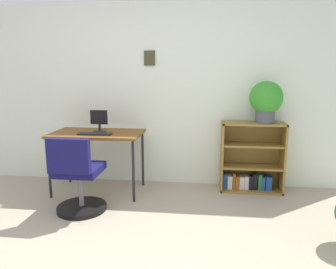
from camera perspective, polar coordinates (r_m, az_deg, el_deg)
wall_back at (r=4.12m, az=-3.14°, el=7.10°), size 5.20×0.12×2.31m
desk at (r=3.87m, az=-12.71°, el=-0.45°), size 1.07×0.62×0.74m
monitor at (r=3.86m, az=-12.37°, el=2.40°), size 0.21×0.15×0.26m
keyboard at (r=3.72m, az=-13.14°, el=0.11°), size 0.39×0.11×0.02m
office_chair at (r=3.40m, az=-16.01°, el=-7.98°), size 0.52×0.55×0.83m
bookshelf_low at (r=4.04m, az=14.72°, el=-4.55°), size 0.75×0.30×0.86m
potted_plant_on_shelf at (r=3.88m, az=17.33°, el=6.05°), size 0.39×0.39×0.49m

